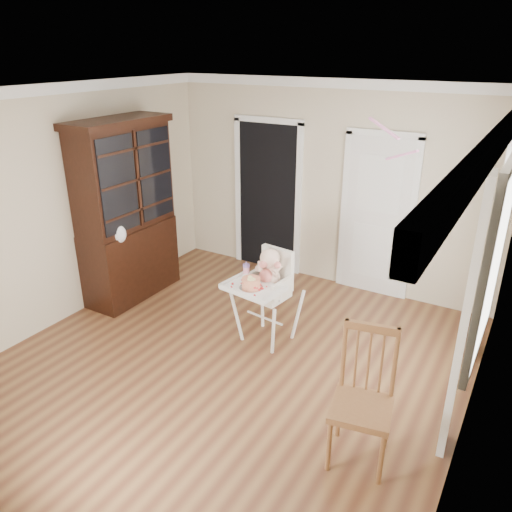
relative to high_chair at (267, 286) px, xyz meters
The scene contains 16 objects.
floor 0.97m from the high_chair, 97.96° to the right, with size 5.00×5.00×0.00m, color #59311E.
ceiling 2.16m from the high_chair, 97.96° to the right, with size 5.00×5.00×0.00m, color white.
wall_back 1.92m from the high_chair, 93.15° to the left, with size 4.50×4.50×0.00m, color beige.
wall_left 2.55m from the high_chair, 163.25° to the right, with size 5.00×5.00×0.00m, color beige.
wall_right 2.37m from the high_chair, 18.19° to the right, with size 5.00×5.00×0.00m, color beige.
crown_molding 2.10m from the high_chair, 97.96° to the right, with size 4.50×5.00×0.12m, color white, non-canonical shape.
doorway 2.09m from the high_chair, 119.34° to the left, with size 1.06×0.05×2.22m.
closet_door 1.90m from the high_chair, 71.21° to the left, with size 0.96×0.09×2.13m.
window_right 2.17m from the high_chair, ahead, with size 0.13×1.84×2.30m.
high_chair is the anchor object (origin of this frame).
baby 0.17m from the high_chair, 78.78° to the left, with size 0.32×0.26×0.50m.
cake 0.30m from the high_chair, 99.31° to the right, with size 0.25×0.25×0.12m.
sippy_cup 0.29m from the high_chair, 168.96° to the right, with size 0.07×0.07×0.18m.
china_cabinet 2.14m from the high_chair, behind, with size 0.60×1.35×2.28m.
dining_chair 1.87m from the high_chair, 37.44° to the right, with size 0.54×0.54×1.12m.
streamer 2.00m from the high_chair, 33.42° to the left, with size 0.03×0.50×0.02m, color #FF93D1, non-canonical shape.
Camera 1 is at (2.45, -3.51, 3.06)m, focal length 35.00 mm.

